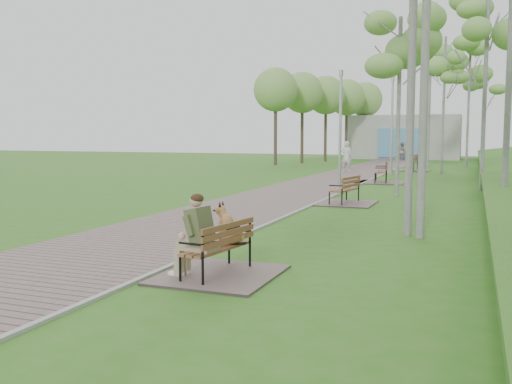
{
  "coord_description": "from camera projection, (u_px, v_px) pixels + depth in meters",
  "views": [
    {
      "loc": [
        4.71,
        -3.7,
        2.22
      ],
      "look_at": [
        0.63,
        6.93,
        1.07
      ],
      "focal_mm": 40.0,
      "sensor_mm": 36.0,
      "label": 1
    }
  ],
  "objects": [
    {
      "name": "lamp_post_second",
      "position": [
        340.0,
        138.0,
        20.68
      ],
      "size": [
        0.18,
        0.18,
        4.54
      ],
      "color": "#A3A6AB",
      "rests_on": "ground"
    },
    {
      "name": "pedestrian_near",
      "position": [
        347.0,
        157.0,
        33.71
      ],
      "size": [
        0.74,
        0.54,
        1.86
      ],
      "primitive_type": "imported",
      "rotation": [
        0.0,
        0.0,
        2.99
      ],
      "color": "beige",
      "rests_on": "ground"
    },
    {
      "name": "lamp_post_far",
      "position": [
        421.0,
        136.0,
        50.19
      ],
      "size": [
        0.18,
        0.18,
        4.6
      ],
      "color": "#A3A6AB",
      "rests_on": "ground"
    },
    {
      "name": "birch_mid_c",
      "position": [
        400.0,
        50.0,
        20.2
      ],
      "size": [
        2.31,
        2.31,
        6.62
      ],
      "color": "silver",
      "rests_on": "ground"
    },
    {
      "name": "lamp_post_third",
      "position": [
        392.0,
        129.0,
        31.3
      ],
      "size": [
        0.21,
        0.21,
        5.38
      ],
      "color": "#A3A6AB",
      "rests_on": "ground"
    },
    {
      "name": "kerb",
      "position": [
        360.0,
        184.0,
        25.31
      ],
      "size": [
        0.1,
        67.0,
        0.05
      ],
      "primitive_type": "cube",
      "color": "#999993",
      "rests_on": "ground"
    },
    {
      "name": "bench_second",
      "position": [
        344.0,
        197.0,
        18.36
      ],
      "size": [
        1.81,
        2.02,
        1.11
      ],
      "color": "#6B5B57",
      "rests_on": "ground"
    },
    {
      "name": "pedestrian_far",
      "position": [
        402.0,
        151.0,
        48.65
      ],
      "size": [
        0.96,
        0.87,
        1.61
      ],
      "primitive_type": "imported",
      "rotation": [
        0.0,
        0.0,
        2.73
      ],
      "color": "gray",
      "rests_on": "ground"
    },
    {
      "name": "bench_far",
      "position": [
        412.0,
        167.0,
        35.46
      ],
      "size": [
        2.06,
        2.29,
        1.26
      ],
      "color": "#6B5B57",
      "rests_on": "ground"
    },
    {
      "name": "birch_distant_a",
      "position": [
        431.0,
        36.0,
        37.61
      ],
      "size": [
        2.92,
        2.92,
        11.15
      ],
      "color": "silver",
      "rests_on": "ground"
    },
    {
      "name": "building_north",
      "position": [
        404.0,
        137.0,
        53.03
      ],
      "size": [
        10.0,
        5.2,
        4.0
      ],
      "color": "#9E9E99",
      "rests_on": "ground"
    },
    {
      "name": "walkway",
      "position": [
        322.0,
        183.0,
        25.93
      ],
      "size": [
        3.5,
        67.0,
        0.04
      ],
      "primitive_type": "cube",
      "color": "#6B5B57",
      "rests_on": "ground"
    },
    {
      "name": "birch_far_c",
      "position": [
        470.0,
        60.0,
        38.33
      ],
      "size": [
        2.64,
        2.64,
        9.2
      ],
      "color": "silver",
      "rests_on": "ground"
    },
    {
      "name": "bench_third",
      "position": [
        381.0,
        178.0,
        26.41
      ],
      "size": [
        2.07,
        2.29,
        1.27
      ],
      "color": "#6B5B57",
      "rests_on": "ground"
    },
    {
      "name": "birch_distant_b",
      "position": [
        486.0,
        86.0,
        42.87
      ],
      "size": [
        2.22,
        2.22,
        7.51
      ],
      "color": "silver",
      "rests_on": "ground"
    },
    {
      "name": "birch_far_a",
      "position": [
        487.0,
        25.0,
        22.2
      ],
      "size": [
        2.27,
        2.27,
        8.24
      ],
      "color": "silver",
      "rests_on": "ground"
    },
    {
      "name": "birch_far_b",
      "position": [
        445.0,
        62.0,
        31.95
      ],
      "size": [
        2.28,
        2.28,
        8.01
      ],
      "color": "silver",
      "rests_on": "ground"
    },
    {
      "name": "bench_main",
      "position": [
        213.0,
        249.0,
        8.94
      ],
      "size": [
        1.76,
        1.95,
        1.53
      ],
      "color": "#6B5B57",
      "rests_on": "ground"
    }
  ]
}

